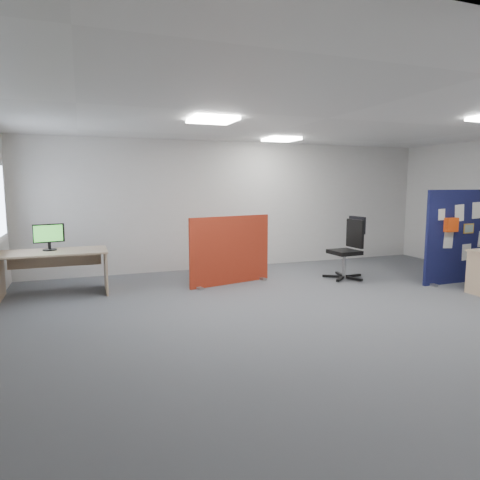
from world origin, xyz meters
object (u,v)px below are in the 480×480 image
object	(u,v)px
navy_divider	(470,236)
red_divider	(230,251)
monitor_second	(49,236)
office_chair	(350,244)
second_desk	(54,261)

from	to	relation	value
navy_divider	red_divider	bearing A→B (deg)	162.07
monitor_second	office_chair	xyz separation A→B (m)	(5.30, -0.70, -0.30)
navy_divider	red_divider	distance (m)	4.42
second_desk	monitor_second	bearing A→B (deg)	132.85
second_desk	monitor_second	size ratio (longest dim) A/B	3.48
navy_divider	red_divider	size ratio (longest dim) A/B	1.28
monitor_second	office_chair	distance (m)	5.35
second_desk	red_divider	bearing A→B (deg)	-5.28
second_desk	monitor_second	xyz separation A→B (m)	(-0.06, 0.07, 0.41)
navy_divider	office_chair	world-z (taller)	navy_divider
navy_divider	second_desk	size ratio (longest dim) A/B	1.26
navy_divider	red_divider	xyz separation A→B (m)	(-4.20, 1.36, -0.25)
monitor_second	navy_divider	bearing A→B (deg)	-27.80
red_divider	office_chair	distance (m)	2.32
red_divider	office_chair	xyz separation A→B (m)	(2.29, -0.36, 0.06)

